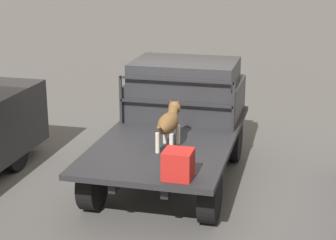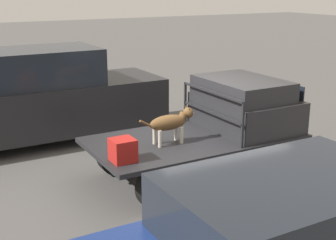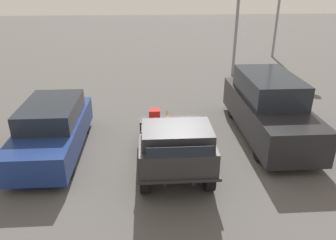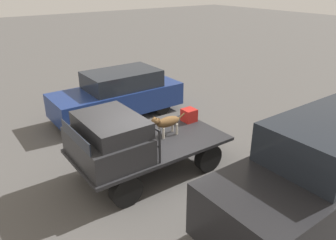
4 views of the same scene
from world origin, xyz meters
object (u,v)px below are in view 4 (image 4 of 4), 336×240
at_px(flatbed_truck, 151,151).
at_px(cargo_crate, 189,115).
at_px(dog, 166,122).
at_px(parked_pickup_far, 324,171).
at_px(parked_sedan, 119,94).

distance_m(flatbed_truck, cargo_crate, 1.76).
bearing_deg(dog, parked_pickup_far, 121.86).
height_order(parked_sedan, parked_pickup_far, parked_pickup_far).
distance_m(flatbed_truck, dog, 0.82).
height_order(cargo_crate, parked_pickup_far, parked_pickup_far).
xyz_separation_m(flatbed_truck, parked_sedan, (-1.08, -3.68, 0.24)).
bearing_deg(parked_sedan, parked_pickup_far, 95.01).
distance_m(dog, parked_pickup_far, 3.77).
bearing_deg(parked_sedan, flatbed_truck, 72.20).
height_order(flatbed_truck, parked_sedan, parked_sedan).
height_order(flatbed_truck, parked_pickup_far, parked_pickup_far).
bearing_deg(parked_pickup_far, dog, -59.84).
relative_size(flatbed_truck, parked_sedan, 0.85).
height_order(flatbed_truck, cargo_crate, cargo_crate).
bearing_deg(parked_sedan, dog, 80.20).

